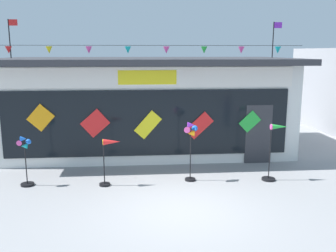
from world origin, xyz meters
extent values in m
plane|color=gray|center=(0.00, 0.00, 0.00)|extent=(80.00, 80.00, 0.00)
cube|color=silver|center=(-0.66, 5.88, 1.66)|extent=(10.38, 4.67, 3.31)
cube|color=#333338|center=(-0.66, 5.50, 3.41)|extent=(10.78, 5.44, 0.20)
cube|color=white|center=(-0.66, 3.51, 2.94)|extent=(9.55, 0.08, 0.65)
cube|color=yellow|center=(-0.66, 3.48, 2.94)|extent=(1.87, 0.04, 0.45)
cube|color=black|center=(-0.66, 3.52, 1.44)|extent=(9.34, 0.06, 2.19)
cube|color=#333338|center=(3.08, 3.52, 1.00)|extent=(0.90, 0.07, 2.00)
cube|color=orange|center=(-4.06, 3.46, 1.68)|extent=(0.90, 0.03, 0.90)
cube|color=red|center=(-2.36, 3.46, 1.48)|extent=(0.97, 0.03, 0.96)
cube|color=yellow|center=(-0.66, 3.46, 1.40)|extent=(0.92, 0.03, 0.96)
cube|color=red|center=(1.05, 3.46, 1.35)|extent=(0.95, 0.03, 0.94)
cube|color=green|center=(2.75, 3.46, 1.45)|extent=(0.76, 0.03, 0.76)
cylinder|color=black|center=(-0.66, 3.34, 3.94)|extent=(9.97, 0.01, 0.01)
cone|color=red|center=(-4.84, 3.34, 3.80)|extent=(0.20, 0.20, 0.22)
cone|color=yellow|center=(-3.64, 3.34, 3.80)|extent=(0.20, 0.20, 0.22)
cone|color=#EA4CA3|center=(-2.45, 3.34, 3.80)|extent=(0.20, 0.20, 0.22)
cone|color=#19B7BC|center=(-1.25, 3.34, 3.80)|extent=(0.20, 0.20, 0.22)
cone|color=#EA4CA3|center=(-0.06, 3.34, 3.80)|extent=(0.20, 0.20, 0.22)
cone|color=green|center=(1.13, 3.34, 3.80)|extent=(0.20, 0.20, 0.22)
cone|color=#EA4CA3|center=(2.33, 3.34, 3.80)|extent=(0.20, 0.20, 0.22)
cone|color=#19B7BC|center=(3.52, 3.34, 3.80)|extent=(0.20, 0.20, 0.22)
cylinder|color=black|center=(-5.60, 5.88, 4.21)|extent=(0.04, 0.04, 1.39)
cube|color=red|center=(-5.44, 5.88, 4.78)|extent=(0.32, 0.02, 0.22)
cylinder|color=black|center=(4.28, 5.88, 4.19)|extent=(0.04, 0.04, 1.35)
cube|color=purple|center=(4.44, 5.88, 4.74)|extent=(0.32, 0.02, 0.22)
cylinder|color=black|center=(-4.16, 1.90, 0.03)|extent=(0.37, 0.37, 0.06)
cylinder|color=black|center=(-4.16, 1.90, 0.64)|extent=(0.03, 0.03, 1.27)
cylinder|color=black|center=(-4.16, 1.86, 1.27)|extent=(0.06, 0.04, 0.06)
cone|color=blue|center=(-4.05, 1.86, 1.27)|extent=(0.15, 0.16, 0.15)
cone|color=blue|center=(-4.16, 1.86, 1.38)|extent=(0.16, 0.15, 0.15)
cone|color=#EA4CA3|center=(-4.26, 1.86, 1.27)|extent=(0.15, 0.16, 0.15)
cone|color=#19B7BC|center=(-4.16, 1.86, 1.17)|extent=(0.16, 0.15, 0.15)
cylinder|color=black|center=(-1.96, 1.71, 0.03)|extent=(0.31, 0.31, 0.06)
cylinder|color=black|center=(-1.96, 1.71, 0.64)|extent=(0.03, 0.03, 1.28)
cone|color=red|center=(-1.72, 1.71, 1.28)|extent=(0.48, 0.19, 0.18)
cylinder|color=yellow|center=(-1.96, 1.71, 1.28)|extent=(0.03, 0.16, 0.16)
cylinder|color=black|center=(0.53, 1.93, 0.03)|extent=(0.31, 0.31, 0.06)
cylinder|color=black|center=(0.53, 1.93, 0.78)|extent=(0.03, 0.03, 1.56)
cylinder|color=black|center=(0.53, 1.89, 1.56)|extent=(0.06, 0.04, 0.06)
cone|color=blue|center=(0.66, 1.89, 1.56)|extent=(0.18, 0.19, 0.18)
cone|color=purple|center=(0.53, 1.89, 1.68)|extent=(0.19, 0.18, 0.18)
cone|color=#EA4CA3|center=(0.41, 1.89, 1.56)|extent=(0.18, 0.19, 0.18)
cone|color=orange|center=(0.53, 1.89, 1.44)|extent=(0.19, 0.18, 0.18)
cylinder|color=black|center=(2.86, 1.77, 0.03)|extent=(0.40, 0.40, 0.06)
cylinder|color=black|center=(2.86, 1.77, 0.81)|extent=(0.03, 0.03, 1.62)
cone|color=green|center=(3.10, 1.77, 1.62)|extent=(0.49, 0.20, 0.17)
cylinder|color=#EA4CA3|center=(2.86, 1.77, 1.62)|extent=(0.03, 0.16, 0.16)
camera|label=1|loc=(-1.00, -8.47, 3.76)|focal=39.78mm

